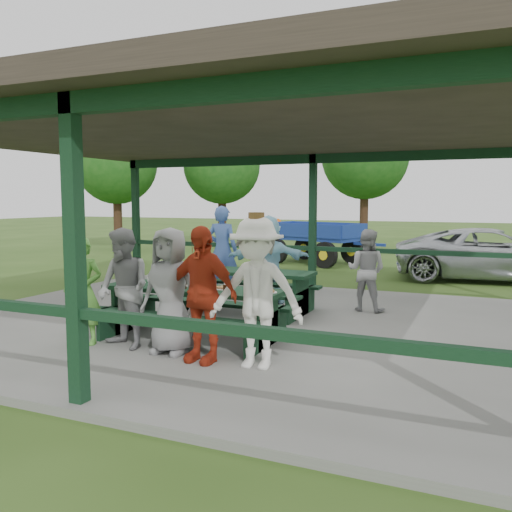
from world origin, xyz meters
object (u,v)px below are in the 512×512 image
at_px(contestant_red, 201,294).
at_px(spectator_blue, 222,250).
at_px(contestant_grey_left, 124,288).
at_px(picnic_table_far, 245,286).
at_px(spectator_lblue, 268,259).
at_px(spectator_grey, 366,270).
at_px(contestant_white_fedora, 256,293).
at_px(farm_trailer, 315,242).
at_px(pickup_truck, 493,255).
at_px(picnic_table_near, 193,306).
at_px(contestant_grey_mid, 170,291).
at_px(contestant_green, 83,291).

relative_size(contestant_red, spectator_blue, 0.90).
bearing_deg(contestant_grey_left, picnic_table_far, 99.61).
bearing_deg(spectator_lblue, spectator_grey, 160.40).
bearing_deg(contestant_white_fedora, farm_trailer, 99.78).
bearing_deg(pickup_truck, spectator_grey, 152.98).
bearing_deg(spectator_lblue, contestant_grey_left, 59.96).
relative_size(contestant_grey_left, contestant_white_fedora, 0.88).
bearing_deg(picnic_table_near, farm_trailer, 97.70).
bearing_deg(contestant_grey_mid, farm_trailer, 99.02).
relative_size(picnic_table_far, spectator_grey, 1.65).
xyz_separation_m(contestant_green, contestant_grey_mid, (1.34, 0.11, 0.08)).
bearing_deg(picnic_table_far, contestant_white_fedora, -63.08).
distance_m(contestant_grey_left, spectator_lblue, 3.76).
xyz_separation_m(contestant_grey_mid, contestant_white_fedora, (1.27, -0.12, 0.08)).
distance_m(picnic_table_near, pickup_truck, 9.43).
distance_m(spectator_lblue, pickup_truck, 6.91).
relative_size(spectator_grey, pickup_truck, 0.30).
xyz_separation_m(contestant_green, spectator_grey, (3.11, 3.83, -0.01)).
distance_m(contestant_green, contestant_grey_left, 0.65).
bearing_deg(spectator_lblue, contestant_red, 78.83).
distance_m(contestant_grey_mid, farm_trailer, 11.18).
bearing_deg(picnic_table_near, spectator_grey, 57.72).
height_order(contestant_grey_left, spectator_lblue, spectator_lblue).
relative_size(picnic_table_far, contestant_red, 1.45).
distance_m(spectator_blue, pickup_truck, 7.31).
height_order(pickup_truck, farm_trailer, farm_trailer).
relative_size(spectator_lblue, spectator_grey, 1.16).
distance_m(contestant_grey_mid, contestant_white_fedora, 1.28).
relative_size(spectator_lblue, pickup_truck, 0.35).
xyz_separation_m(contestant_green, contestant_grey_left, (0.64, 0.07, 0.07)).
distance_m(picnic_table_near, contestant_grey_mid, 0.85).
bearing_deg(contestant_grey_left, contestant_green, -154.09).
bearing_deg(farm_trailer, spectator_grey, -48.22).
relative_size(contestant_green, contestant_grey_left, 0.92).
bearing_deg(contestant_red, picnic_table_far, 109.70).
height_order(spectator_lblue, spectator_grey, spectator_lblue).
relative_size(picnic_table_near, spectator_blue, 1.42).
bearing_deg(pickup_truck, farm_trailer, 65.40).
distance_m(picnic_table_far, spectator_blue, 2.01).
bearing_deg(contestant_green, contestant_grey_left, -11.88).
xyz_separation_m(picnic_table_near, spectator_grey, (1.87, 2.96, 0.26)).
distance_m(picnic_table_far, contestant_red, 3.04).
bearing_deg(picnic_table_far, spectator_blue, 129.19).
bearing_deg(farm_trailer, contestant_grey_mid, -64.45).
height_order(picnic_table_near, spectator_blue, spectator_blue).
height_order(picnic_table_near, spectator_lblue, spectator_lblue).
distance_m(contestant_red, farm_trailer, 11.42).
bearing_deg(spectator_grey, contestant_grey_left, 63.54).
distance_m(contestant_white_fedora, spectator_grey, 3.87).
distance_m(spectator_lblue, farm_trailer, 7.53).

